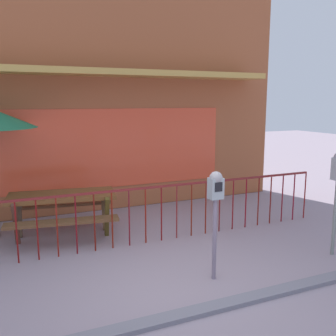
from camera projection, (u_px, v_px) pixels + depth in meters
ground at (185, 293)px, 4.71m from camera, size 40.00×40.00×0.00m
pub_storefront at (98, 82)px, 8.05m from camera, size 8.52×1.26×5.55m
patio_fence_front at (137, 206)px, 6.20m from camera, size 7.18×0.04×0.97m
picnic_table_left at (62, 203)px, 6.57m from camera, size 1.98×1.61×0.79m
parking_meter_near at (215, 197)px, 4.90m from camera, size 0.18×0.17×1.47m
curb_edge at (203, 312)px, 4.29m from camera, size 11.92×0.20×0.11m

